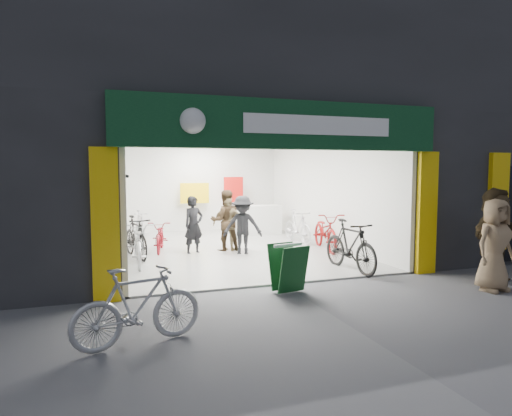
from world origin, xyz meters
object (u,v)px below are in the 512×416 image
bike_right_front (350,246)px  parked_bike (138,306)px  bike_left_front (139,244)px  pedestrian_near (495,245)px  sandwich_board (288,267)px

bike_right_front → parked_bike: bike_right_front is taller
bike_left_front → parked_bike: bearing=-92.4°
pedestrian_near → bike_left_front: bearing=138.9°
bike_left_front → sandwich_board: (2.37, -3.22, -0.05)m
parked_bike → sandwich_board: size_ratio=1.96×
pedestrian_near → sandwich_board: 3.81m
parked_bike → pedestrian_near: 6.43m
parked_bike → pedestrian_near: bearing=-98.6°
bike_left_front → pedestrian_near: bearing=-33.6°
pedestrian_near → sandwich_board: bearing=157.6°
bike_right_front → sandwich_board: bearing=-154.3°
bike_left_front → sandwich_board: bike_left_front is taller
parked_bike → sandwich_board: (2.78, 1.67, -0.03)m
bike_left_front → sandwich_board: size_ratio=2.30×
bike_left_front → parked_bike: (-0.41, -4.89, -0.01)m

